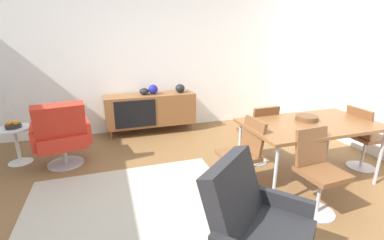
% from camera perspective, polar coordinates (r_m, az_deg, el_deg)
% --- Properties ---
extents(ground_plane, '(8.32, 8.32, 0.00)m').
position_cam_1_polar(ground_plane, '(3.07, -3.71, -17.12)').
color(ground_plane, brown).
extents(wall_back, '(6.80, 0.12, 2.80)m').
position_cam_1_polar(wall_back, '(5.10, -11.53, 13.39)').
color(wall_back, white).
rests_on(wall_back, ground_plane).
extents(sideboard, '(1.60, 0.45, 0.72)m').
position_cam_1_polar(sideboard, '(4.98, -8.74, 2.21)').
color(sideboard, brown).
rests_on(sideboard, ground_plane).
extents(vase_cobalt, '(0.17, 0.17, 0.17)m').
position_cam_1_polar(vase_cobalt, '(4.91, -8.21, 6.41)').
color(vase_cobalt, navy).
rests_on(vase_cobalt, sideboard).
extents(vase_sculptural_dark, '(0.18, 0.18, 0.15)m').
position_cam_1_polar(vase_sculptural_dark, '(5.02, -2.56, 6.71)').
color(vase_sculptural_dark, black).
rests_on(vase_sculptural_dark, sideboard).
extents(vase_ceramic_small, '(0.16, 0.16, 0.12)m').
position_cam_1_polar(vase_ceramic_small, '(4.89, -10.08, 5.97)').
color(vase_ceramic_small, black).
rests_on(vase_ceramic_small, sideboard).
extents(dining_table, '(1.60, 0.90, 0.74)m').
position_cam_1_polar(dining_table, '(3.53, 23.74, -1.20)').
color(dining_table, brown).
rests_on(dining_table, ground_plane).
extents(wooden_bowl_on_table, '(0.26, 0.26, 0.06)m').
position_cam_1_polar(wooden_bowl_on_table, '(3.58, 23.05, 0.37)').
color(wooden_bowl_on_table, brown).
rests_on(wooden_bowl_on_table, dining_table).
extents(dining_chair_front_left, '(0.42, 0.45, 0.86)m').
position_cam_1_polar(dining_chair_front_left, '(3.01, 25.04, -9.29)').
color(dining_chair_front_left, brown).
rests_on(dining_chair_front_left, ground_plane).
extents(dining_chair_near_window, '(0.44, 0.42, 0.86)m').
position_cam_1_polar(dining_chair_near_window, '(3.12, 10.68, -6.89)').
color(dining_chair_near_window, brown).
rests_on(dining_chair_near_window, ground_plane).
extents(dining_chair_far_end, '(0.43, 0.41, 0.86)m').
position_cam_1_polar(dining_chair_far_end, '(4.23, 32.46, -2.82)').
color(dining_chair_far_end, brown).
rests_on(dining_chair_far_end, ground_plane).
extents(dining_chair_back_left, '(0.42, 0.44, 0.86)m').
position_cam_1_polar(dining_chair_back_left, '(3.82, 13.91, -2.44)').
color(dining_chair_back_left, brown).
rests_on(dining_chair_back_left, ground_plane).
extents(lounge_chair_red, '(0.80, 0.75, 0.95)m').
position_cam_1_polar(lounge_chair_red, '(4.02, -25.83, -2.73)').
color(lounge_chair_red, red).
rests_on(lounge_chair_red, ground_plane).
extents(armchair_black_shell, '(0.91, 0.91, 0.95)m').
position_cam_1_polar(armchair_black_shell, '(2.05, 13.32, -21.61)').
color(armchair_black_shell, '#262628').
rests_on(armchair_black_shell, ground_plane).
extents(side_table_round, '(0.44, 0.44, 0.52)m').
position_cam_1_polar(side_table_round, '(4.51, -33.08, -3.76)').
color(side_table_round, white).
rests_on(side_table_round, ground_plane).
extents(fruit_bowl, '(0.20, 0.20, 0.11)m').
position_cam_1_polar(fruit_bowl, '(4.44, -33.58, -0.94)').
color(fruit_bowl, '#262628').
rests_on(fruit_bowl, side_table_round).
extents(area_rug, '(2.20, 1.70, 0.01)m').
position_cam_1_polar(area_rug, '(3.09, -12.56, -17.11)').
color(area_rug, '#B7AD99').
rests_on(area_rug, ground_plane).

